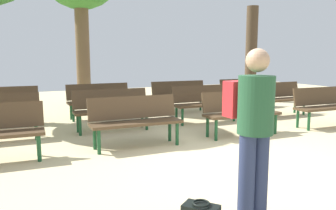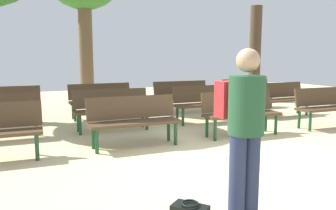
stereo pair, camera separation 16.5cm
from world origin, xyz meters
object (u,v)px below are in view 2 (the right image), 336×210
at_px(bench_r1_c3, 281,97).
at_px(visitor_with_backpack, 244,124).
at_px(bench_r2_c1, 101,98).
at_px(bench_r2_c0, 4,103).
at_px(bench_r0_c2, 240,110).
at_px(bench_r0_c3, 327,104).
at_px(bench_r1_c2, 205,101).
at_px(bench_r2_c3, 248,91).
at_px(bench_r0_c1, 134,118).
at_px(bench_r2_c2, 182,95).
at_px(bench_r1_c1, 112,107).
at_px(tree_0, 255,54).

xyz_separation_m(bench_r1_c3, visitor_with_backpack, (-4.41, -4.29, 0.43)).
xyz_separation_m(bench_r2_c1, visitor_with_backpack, (0.00, -5.95, 0.43)).
bearing_deg(bench_r1_c3, bench_r2_c0, 165.79).
height_order(bench_r0_c2, bench_r0_c3, same).
xyz_separation_m(bench_r1_c2, bench_r1_c3, (2.25, -0.08, 0.00)).
height_order(bench_r1_c3, bench_r2_c0, same).
bearing_deg(bench_r2_c3, bench_r1_c2, -145.40).
bearing_deg(bench_r1_c3, bench_r0_c1, -163.60).
distance_m(bench_r2_c0, bench_r2_c3, 6.74).
bearing_deg(bench_r2_c2, bench_r0_c1, -127.19).
height_order(bench_r1_c1, bench_r2_c3, same).
xyz_separation_m(bench_r0_c1, bench_r1_c1, (-0.01, 1.41, 0.00)).
distance_m(bench_r1_c1, bench_r2_c0, 2.66).
bearing_deg(tree_0, bench_r1_c2, -143.07).
bearing_deg(visitor_with_backpack, bench_r0_c3, -147.09).
bearing_deg(bench_r0_c2, bench_r2_c3, 52.73).
height_order(bench_r1_c1, visitor_with_backpack, visitor_with_backpack).
xyz_separation_m(bench_r1_c2, bench_r2_c1, (-2.16, 1.57, 0.00)).
bearing_deg(bench_r1_c1, bench_r2_c2, 34.28).
xyz_separation_m(bench_r1_c3, bench_r2_c2, (-2.14, 1.55, 0.00)).
height_order(bench_r0_c3, bench_r1_c3, same).
bearing_deg(bench_r2_c0, bench_r2_c2, 0.91).
xyz_separation_m(bench_r0_c1, tree_0, (5.79, 4.04, 1.13)).
distance_m(bench_r2_c0, bench_r2_c2, 4.52).
bearing_deg(bench_r0_c1, tree_0, 36.27).
xyz_separation_m(bench_r2_c2, visitor_with_backpack, (-2.26, -5.84, 0.43)).
bearing_deg(bench_r2_c0, bench_r0_c1, -51.85).
bearing_deg(bench_r2_c3, bench_r2_c0, -178.57).
height_order(bench_r0_c3, bench_r2_c1, same).
distance_m(bench_r0_c2, bench_r1_c1, 2.68).
bearing_deg(bench_r0_c2, bench_r2_c2, 88.92).
relative_size(bench_r2_c0, bench_r2_c1, 1.01).
distance_m(bench_r0_c3, bench_r1_c2, 2.72).
bearing_deg(bench_r1_c2, visitor_with_backpack, -114.39).
relative_size(bench_r0_c3, tree_0, 0.49).
height_order(bench_r0_c3, bench_r2_c3, same).
distance_m(bench_r1_c2, bench_r2_c2, 1.47).
xyz_separation_m(bench_r0_c1, bench_r1_c2, (2.27, 1.39, 0.00)).
bearing_deg(tree_0, bench_r0_c2, -131.01).
bearing_deg(visitor_with_backpack, bench_r1_c3, -135.32).
height_order(bench_r0_c3, bench_r2_c0, same).
distance_m(bench_r0_c1, bench_r1_c2, 2.66).
height_order(bench_r0_c1, tree_0, tree_0).
distance_m(bench_r1_c2, bench_r2_c1, 2.67).
bearing_deg(tree_0, visitor_with_backpack, -128.96).
xyz_separation_m(bench_r0_c1, bench_r2_c0, (-2.14, 3.02, 0.00)).
distance_m(bench_r0_c1, bench_r1_c3, 4.71).
xyz_separation_m(bench_r0_c2, bench_r1_c2, (0.06, 1.47, 0.00)).
bearing_deg(visitor_with_backpack, bench_r2_c3, -127.28).
relative_size(bench_r0_c2, bench_r2_c0, 1.00).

